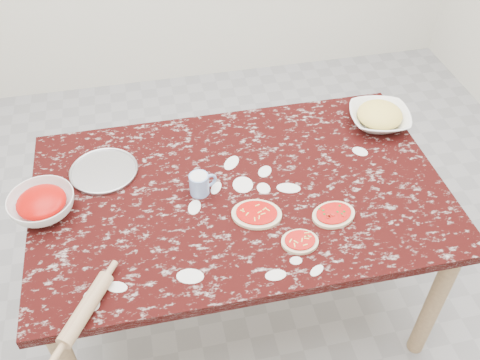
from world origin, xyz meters
name	(u,v)px	position (x,y,z in m)	size (l,w,h in m)	color
ground	(240,298)	(0.00, 0.00, 0.00)	(4.00, 4.00, 0.00)	gray
worktable	(240,204)	(0.00, 0.00, 0.67)	(1.60, 1.00, 0.75)	black
pizza_tray	(104,171)	(-0.52, 0.21, 0.76)	(0.27, 0.27, 0.01)	#B2B2B7
sauce_bowl	(42,205)	(-0.74, 0.04, 0.79)	(0.24, 0.24, 0.08)	white
cheese_bowl	(379,118)	(0.69, 0.27, 0.78)	(0.26, 0.26, 0.06)	white
flour_mug	(200,184)	(-0.15, 0.02, 0.80)	(0.11, 0.08, 0.09)	#83A7E4
pizza_left	(257,214)	(0.03, -0.15, 0.76)	(0.22, 0.19, 0.02)	beige
pizza_mid	(300,241)	(0.15, -0.31, 0.76)	(0.14, 0.12, 0.02)	beige
pizza_right	(334,215)	(0.31, -0.21, 0.76)	(0.19, 0.16, 0.02)	beige
rolling_pin	(86,308)	(-0.59, -0.44, 0.78)	(0.05, 0.05, 0.26)	tan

